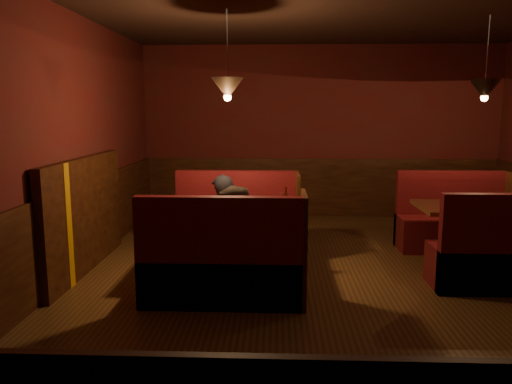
{
  "coord_description": "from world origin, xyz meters",
  "views": [
    {
      "loc": [
        -0.74,
        -5.06,
        1.83
      ],
      "look_at": [
        -0.96,
        0.25,
        0.95
      ],
      "focal_mm": 35.0,
      "sensor_mm": 36.0,
      "label": 1
    }
  ],
  "objects_px": {
    "main_table": "(230,225)",
    "diner_b": "(238,226)",
    "main_bench_near": "(224,269)",
    "main_bench_far": "(237,229)",
    "second_table": "(475,222)",
    "diner_a": "(222,203)",
    "second_bench_far": "(453,225)",
    "second_bench_near": "(507,260)"
  },
  "relations": [
    {
      "from": "main_table",
      "to": "diner_b",
      "type": "distance_m",
      "value": 0.71
    },
    {
      "from": "main_bench_near",
      "to": "main_bench_far",
      "type": "bearing_deg",
      "value": 90.0
    },
    {
      "from": "second_table",
      "to": "main_table",
      "type": "bearing_deg",
      "value": -171.07
    },
    {
      "from": "diner_a",
      "to": "diner_b",
      "type": "bearing_deg",
      "value": 93.8
    },
    {
      "from": "second_bench_far",
      "to": "diner_a",
      "type": "relative_size",
      "value": 1.02
    },
    {
      "from": "diner_b",
      "to": "second_table",
      "type": "bearing_deg",
      "value": 46.39
    },
    {
      "from": "main_bench_far",
      "to": "main_bench_near",
      "type": "bearing_deg",
      "value": -90.0
    },
    {
      "from": "main_bench_far",
      "to": "second_bench_near",
      "type": "xyz_separation_m",
      "value": [
        2.83,
        -1.14,
        -0.01
      ]
    },
    {
      "from": "second_bench_far",
      "to": "diner_b",
      "type": "height_order",
      "value": "diner_b"
    },
    {
      "from": "second_bench_near",
      "to": "second_table",
      "type": "bearing_deg",
      "value": 92.2
    },
    {
      "from": "second_table",
      "to": "diner_b",
      "type": "height_order",
      "value": "diner_b"
    },
    {
      "from": "main_table",
      "to": "diner_b",
      "type": "relative_size",
      "value": 0.97
    },
    {
      "from": "main_bench_near",
      "to": "second_table",
      "type": "height_order",
      "value": "main_bench_near"
    },
    {
      "from": "main_table",
      "to": "second_bench_far",
      "type": "xyz_separation_m",
      "value": [
        2.85,
        1.22,
        -0.26
      ]
    },
    {
      "from": "main_table",
      "to": "diner_b",
      "type": "bearing_deg",
      "value": -78.21
    },
    {
      "from": "main_bench_near",
      "to": "diner_a",
      "type": "relative_size",
      "value": 1.11
    },
    {
      "from": "main_bench_far",
      "to": "second_bench_near",
      "type": "bearing_deg",
      "value": -21.93
    },
    {
      "from": "second_bench_near",
      "to": "diner_a",
      "type": "height_order",
      "value": "diner_a"
    },
    {
      "from": "main_bench_far",
      "to": "main_table",
      "type": "bearing_deg",
      "value": -91.04
    },
    {
      "from": "second_bench_far",
      "to": "second_bench_near",
      "type": "xyz_separation_m",
      "value": [
        0.0,
        -1.56,
        0.0
      ]
    },
    {
      "from": "main_bench_near",
      "to": "diner_a",
      "type": "height_order",
      "value": "diner_a"
    },
    {
      "from": "second_bench_near",
      "to": "diner_b",
      "type": "relative_size",
      "value": 0.98
    },
    {
      "from": "second_bench_near",
      "to": "second_bench_far",
      "type": "bearing_deg",
      "value": 90.0
    },
    {
      "from": "second_bench_far",
      "to": "second_bench_near",
      "type": "bearing_deg",
      "value": -90.0
    },
    {
      "from": "main_table",
      "to": "diner_b",
      "type": "xyz_separation_m",
      "value": [
        0.14,
        -0.68,
        0.14
      ]
    },
    {
      "from": "second_bench_near",
      "to": "main_bench_near",
      "type": "bearing_deg",
      "value": -170.55
    },
    {
      "from": "main_bench_far",
      "to": "second_table",
      "type": "relative_size",
      "value": 1.2
    },
    {
      "from": "main_table",
      "to": "main_bench_near",
      "type": "distance_m",
      "value": 0.84
    },
    {
      "from": "main_bench_near",
      "to": "diner_a",
      "type": "bearing_deg",
      "value": 96.75
    },
    {
      "from": "main_bench_near",
      "to": "second_table",
      "type": "distance_m",
      "value": 3.07
    },
    {
      "from": "second_table",
      "to": "second_bench_near",
      "type": "relative_size",
      "value": 0.9
    },
    {
      "from": "second_bench_far",
      "to": "diner_b",
      "type": "xyz_separation_m",
      "value": [
        -2.7,
        -1.9,
        0.4
      ]
    },
    {
      "from": "main_bench_far",
      "to": "second_table",
      "type": "bearing_deg",
      "value": -7.36
    },
    {
      "from": "main_bench_far",
      "to": "diner_a",
      "type": "bearing_deg",
      "value": -131.09
    },
    {
      "from": "main_bench_far",
      "to": "second_bench_far",
      "type": "distance_m",
      "value": 2.86
    },
    {
      "from": "main_table",
      "to": "main_bench_near",
      "type": "height_order",
      "value": "main_bench_near"
    },
    {
      "from": "main_bench_far",
      "to": "diner_a",
      "type": "height_order",
      "value": "diner_a"
    },
    {
      "from": "second_table",
      "to": "main_bench_near",
      "type": "bearing_deg",
      "value": -155.97
    },
    {
      "from": "main_bench_near",
      "to": "diner_a",
      "type": "distance_m",
      "value": 1.48
    },
    {
      "from": "second_table",
      "to": "diner_a",
      "type": "xyz_separation_m",
      "value": [
        -2.97,
        0.17,
        0.16
      ]
    },
    {
      "from": "main_bench_far",
      "to": "diner_b",
      "type": "height_order",
      "value": "diner_b"
    },
    {
      "from": "main_table",
      "to": "diner_a",
      "type": "distance_m",
      "value": 0.64
    }
  ]
}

